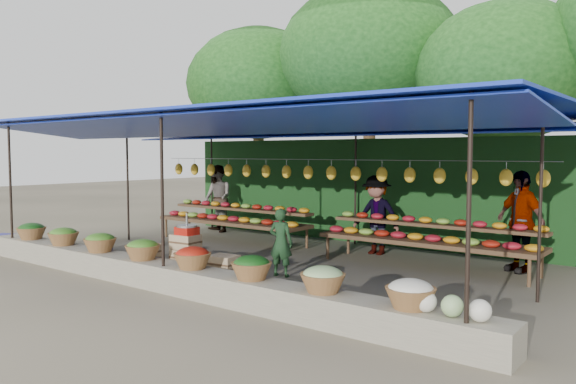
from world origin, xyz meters
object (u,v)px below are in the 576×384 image
Objects in this scene: crate_counter at (185,261)px; blue_crate_front at (6,242)px; blue_crate_back at (101,246)px; weighing_scale at (187,229)px; vendor_seated at (281,242)px.

blue_crate_front is at bearing -174.74° from crate_counter.
blue_crate_front reaches higher than blue_crate_back.
weighing_scale is at bearing 0.00° from crate_counter.
crate_counter is 4.17× the size of blue_crate_front.
blue_crate_front is at bearing 2.17° from vendor_seated.
weighing_scale is 0.71× the size of blue_crate_back.
blue_crate_back is (-3.30, 0.57, -0.15)m from crate_counter.
vendor_seated is 4.56m from blue_crate_back.
blue_crate_front is (-5.42, -0.49, -0.69)m from weighing_scale.
vendor_seated is 6.77m from blue_crate_front.
crate_counter is 1.69m from vendor_seated.
vendor_seated reaches higher than blue_crate_back.
blue_crate_front is (-6.55, -1.65, -0.43)m from vendor_seated.
crate_counter is at bearing 12.17° from blue_crate_back.
vendor_seated reaches higher than crate_counter.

